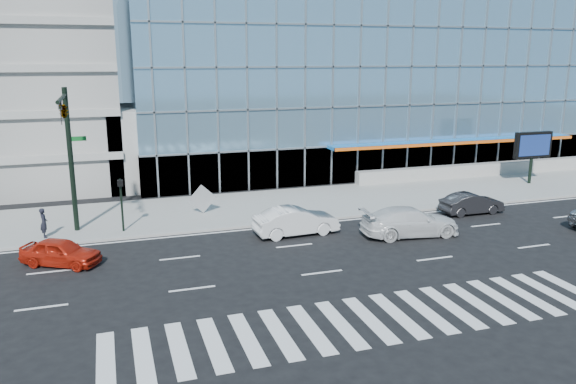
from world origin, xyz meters
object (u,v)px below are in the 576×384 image
object	(u,v)px
traffic_signal	(66,127)
white_sedan	(296,221)
marquee_sign	(533,146)
red_sedan	(61,252)
pedestrian	(44,223)
white_suv	(410,222)
dark_sedan	(472,203)
tilted_panel	(202,199)
ped_signal_post	(121,197)

from	to	relation	value
traffic_signal	white_sedan	world-z (taller)	traffic_signal
marquee_sign	red_sedan	size ratio (longest dim) A/B	1.05
marquee_sign	red_sedan	xyz separation A→B (m)	(-33.52, -7.20, -2.42)
red_sedan	traffic_signal	bearing A→B (deg)	22.03
red_sedan	pedestrian	size ratio (longest dim) A/B	2.34
white_suv	pedestrian	xyz separation A→B (m)	(-19.31, 5.46, 0.17)
marquee_sign	dark_sedan	xyz separation A→B (m)	(-9.30, -5.58, -2.40)
red_sedan	pedestrian	xyz separation A→B (m)	(-1.09, 4.35, 0.32)
red_sedan	marquee_sign	bearing A→B (deg)	-48.01
marquee_sign	tilted_panel	size ratio (longest dim) A/B	3.08
traffic_signal	ped_signal_post	size ratio (longest dim) A/B	2.67
white_suv	red_sedan	world-z (taller)	white_suv
pedestrian	tilted_panel	distance (m)	9.26
traffic_signal	red_sedan	distance (m)	6.70
marquee_sign	white_sedan	bearing A→B (deg)	-163.79
ped_signal_post	red_sedan	world-z (taller)	ped_signal_post
tilted_panel	white_suv	bearing A→B (deg)	-38.85
ped_signal_post	dark_sedan	size ratio (longest dim) A/B	0.74
ped_signal_post	pedestrian	world-z (taller)	ped_signal_post
white_suv	pedestrian	world-z (taller)	pedestrian
traffic_signal	marquee_sign	world-z (taller)	traffic_signal
traffic_signal	white_suv	bearing A→B (deg)	-15.41
ped_signal_post	red_sedan	distance (m)	5.34
white_sedan	white_suv	bearing A→B (deg)	-112.56
ped_signal_post	marquee_sign	xyz separation A→B (m)	(30.50, 3.05, 0.93)
white_sedan	pedestrian	world-z (taller)	pedestrian
tilted_panel	traffic_signal	bearing A→B (deg)	-161.78
marquee_sign	tilted_panel	bearing A→B (deg)	-178.53
marquee_sign	white_suv	xyz separation A→B (m)	(-15.30, -8.30, -2.27)
marquee_sign	white_sedan	distance (m)	22.30
red_sedan	white_suv	bearing A→B (deg)	-63.59
marquee_sign	white_sedan	size ratio (longest dim) A/B	0.84
traffic_signal	tilted_panel	bearing A→B (deg)	20.52
white_sedan	dark_sedan	xyz separation A→B (m)	(12.00, 0.62, -0.12)
traffic_signal	dark_sedan	size ratio (longest dim) A/B	1.97
pedestrian	traffic_signal	bearing A→B (deg)	-121.41
traffic_signal	pedestrian	xyz separation A→B (m)	(-1.61, 0.58, -5.20)
traffic_signal	pedestrian	world-z (taller)	traffic_signal
ped_signal_post	red_sedan	xyz separation A→B (m)	(-3.02, -4.15, -1.49)
marquee_sign	ped_signal_post	bearing A→B (deg)	-174.29
dark_sedan	tilted_panel	xyz separation A→B (m)	(-16.31, 4.92, 0.40)
white_sedan	pedestrian	bearing A→B (deg)	72.68
traffic_signal	pedestrian	size ratio (longest dim) A/B	4.89
white_suv	red_sedan	bearing A→B (deg)	91.80
white_suv	tilted_panel	xyz separation A→B (m)	(-10.31, 7.64, 0.27)
white_suv	marquee_sign	bearing A→B (deg)	-56.26
ped_signal_post	white_suv	world-z (taller)	ped_signal_post
traffic_signal	pedestrian	bearing A→B (deg)	160.28
white_sedan	marquee_sign	bearing A→B (deg)	-76.99
traffic_signal	pedestrian	distance (m)	5.47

